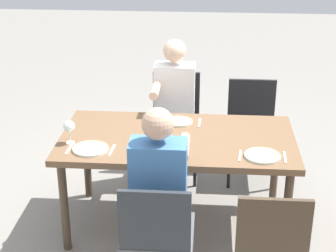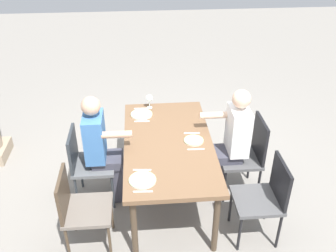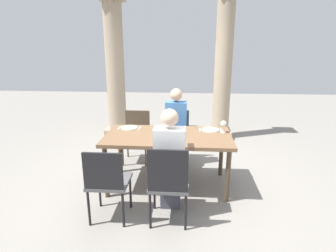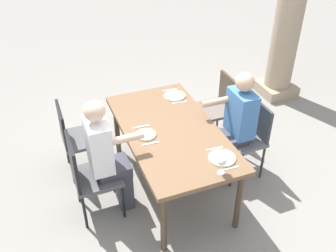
{
  "view_description": "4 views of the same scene",
  "coord_description": "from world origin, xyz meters",
  "px_view_note": "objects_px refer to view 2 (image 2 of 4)",
  "views": [
    {
      "loc": [
        -0.21,
        3.65,
        2.42
      ],
      "look_at": [
        0.08,
        -0.08,
        0.8
      ],
      "focal_mm": 58.98,
      "sensor_mm": 36.0,
      "label": 1
    },
    {
      "loc": [
        -3.22,
        0.27,
        2.94
      ],
      "look_at": [
        0.12,
        -0.01,
        0.87
      ],
      "focal_mm": 40.42,
      "sensor_mm": 36.0,
      "label": 2
    },
    {
      "loc": [
        0.27,
        -3.56,
        1.92
      ],
      "look_at": [
        0.0,
        -0.05,
        0.89
      ],
      "focal_mm": 29.6,
      "sensor_mm": 36.0,
      "label": 3
    },
    {
      "loc": [
        2.9,
        -1.17,
        2.98
      ],
      "look_at": [
        0.08,
        -0.06,
        0.86
      ],
      "focal_mm": 41.11,
      "sensor_mm": 36.0,
      "label": 4
    }
  ],
  "objects_px": {
    "chair_west_north": "(79,206)",
    "plate_2": "(142,114)",
    "chair_west_south": "(265,195)",
    "diner_woman_green": "(102,148)",
    "wine_glass_2": "(149,98)",
    "chair_mid_south": "(248,152)",
    "diner_man_white": "(231,141)",
    "plate_1": "(194,140)",
    "chair_mid_north": "(86,161)",
    "plate_0": "(142,180)",
    "dining_table": "(168,148)"
  },
  "relations": [
    {
      "from": "plate_1",
      "to": "plate_2",
      "type": "bearing_deg",
      "value": 41.77
    },
    {
      "from": "chair_west_south",
      "to": "plate_0",
      "type": "distance_m",
      "value": 1.18
    },
    {
      "from": "wine_glass_2",
      "to": "diner_woman_green",
      "type": "bearing_deg",
      "value": 142.54
    },
    {
      "from": "diner_man_white",
      "to": "plate_1",
      "type": "bearing_deg",
      "value": 100.46
    },
    {
      "from": "diner_woman_green",
      "to": "plate_2",
      "type": "xyz_separation_m",
      "value": [
        0.52,
        -0.43,
        0.08
      ]
    },
    {
      "from": "chair_mid_north",
      "to": "diner_man_white",
      "type": "relative_size",
      "value": 0.68
    },
    {
      "from": "chair_west_north",
      "to": "plate_2",
      "type": "height_order",
      "value": "chair_west_north"
    },
    {
      "from": "diner_man_white",
      "to": "plate_2",
      "type": "xyz_separation_m",
      "value": [
        0.51,
        0.94,
        0.08
      ]
    },
    {
      "from": "plate_2",
      "to": "wine_glass_2",
      "type": "bearing_deg",
      "value": -31.1
    },
    {
      "from": "chair_west_north",
      "to": "wine_glass_2",
      "type": "distance_m",
      "value": 1.58
    },
    {
      "from": "dining_table",
      "to": "chair_mid_north",
      "type": "bearing_deg",
      "value": 85.4
    },
    {
      "from": "chair_west_north",
      "to": "wine_glass_2",
      "type": "xyz_separation_m",
      "value": [
        1.36,
        -0.71,
        0.38
      ]
    },
    {
      "from": "chair_west_north",
      "to": "diner_man_white",
      "type": "distance_m",
      "value": 1.7
    },
    {
      "from": "chair_mid_north",
      "to": "plate_0",
      "type": "relative_size",
      "value": 3.51
    },
    {
      "from": "chair_west_north",
      "to": "plate_0",
      "type": "distance_m",
      "value": 0.65
    },
    {
      "from": "chair_west_north",
      "to": "chair_west_south",
      "type": "distance_m",
      "value": 1.75
    },
    {
      "from": "diner_man_white",
      "to": "plate_2",
      "type": "relative_size",
      "value": 5.09
    },
    {
      "from": "chair_mid_north",
      "to": "plate_0",
      "type": "bearing_deg",
      "value": -138.22
    },
    {
      "from": "chair_mid_south",
      "to": "diner_woman_green",
      "type": "relative_size",
      "value": 0.73
    },
    {
      "from": "chair_west_south",
      "to": "wine_glass_2",
      "type": "height_order",
      "value": "wine_glass_2"
    },
    {
      "from": "chair_west_north",
      "to": "diner_woman_green",
      "type": "xyz_separation_m",
      "value": [
        0.67,
        -0.18,
        0.18
      ]
    },
    {
      "from": "plate_0",
      "to": "plate_1",
      "type": "height_order",
      "value": "same"
    },
    {
      "from": "plate_0",
      "to": "plate_2",
      "type": "distance_m",
      "value": 1.18
    },
    {
      "from": "chair_west_north",
      "to": "plate_1",
      "type": "relative_size",
      "value": 4.13
    },
    {
      "from": "diner_man_white",
      "to": "wine_glass_2",
      "type": "distance_m",
      "value": 1.1
    },
    {
      "from": "wine_glass_2",
      "to": "chair_west_south",
      "type": "bearing_deg",
      "value": -142.62
    },
    {
      "from": "chair_west_south",
      "to": "diner_man_white",
      "type": "bearing_deg",
      "value": 16.23
    },
    {
      "from": "plate_0",
      "to": "wine_glass_2",
      "type": "relative_size",
      "value": 1.45
    },
    {
      "from": "chair_mid_north",
      "to": "diner_man_white",
      "type": "distance_m",
      "value": 1.56
    },
    {
      "from": "chair_west_south",
      "to": "plate_1",
      "type": "xyz_separation_m",
      "value": [
        0.6,
        0.61,
        0.26
      ]
    },
    {
      "from": "diner_woman_green",
      "to": "wine_glass_2",
      "type": "xyz_separation_m",
      "value": [
        0.69,
        -0.53,
        0.2
      ]
    },
    {
      "from": "chair_west_north",
      "to": "plate_2",
      "type": "relative_size",
      "value": 3.38
    },
    {
      "from": "diner_woman_green",
      "to": "wine_glass_2",
      "type": "distance_m",
      "value": 0.89
    },
    {
      "from": "chair_mid_north",
      "to": "diner_woman_green",
      "type": "height_order",
      "value": "diner_woman_green"
    },
    {
      "from": "chair_mid_north",
      "to": "plate_0",
      "type": "distance_m",
      "value": 0.92
    },
    {
      "from": "chair_west_south",
      "to": "chair_mid_north",
      "type": "distance_m",
      "value": 1.87
    },
    {
      "from": "chair_mid_north",
      "to": "chair_mid_south",
      "type": "xyz_separation_m",
      "value": [
        -0.0,
        -1.75,
        0.01
      ]
    },
    {
      "from": "chair_west_south",
      "to": "diner_woman_green",
      "type": "bearing_deg",
      "value": 66.78
    },
    {
      "from": "chair_mid_south",
      "to": "diner_man_white",
      "type": "height_order",
      "value": "diner_man_white"
    },
    {
      "from": "dining_table",
      "to": "wine_glass_2",
      "type": "distance_m",
      "value": 0.8
    },
    {
      "from": "diner_man_white",
      "to": "wine_glass_2",
      "type": "xyz_separation_m",
      "value": [
        0.68,
        0.84,
        0.19
      ]
    },
    {
      "from": "chair_west_north",
      "to": "chair_mid_north",
      "type": "xyz_separation_m",
      "value": [
        0.67,
        -0.0,
        0.01
      ]
    },
    {
      "from": "chair_mid_south",
      "to": "dining_table",
      "type": "bearing_deg",
      "value": 94.56
    },
    {
      "from": "plate_2",
      "to": "chair_west_south",
      "type": "bearing_deg",
      "value": -136.34
    },
    {
      "from": "dining_table",
      "to": "plate_0",
      "type": "xyz_separation_m",
      "value": [
        -0.59,
        0.28,
        0.08
      ]
    },
    {
      "from": "chair_west_south",
      "to": "wine_glass_2",
      "type": "xyz_separation_m",
      "value": [
        1.36,
        1.04,
        0.37
      ]
    },
    {
      "from": "dining_table",
      "to": "chair_west_north",
      "type": "height_order",
      "value": "chair_west_north"
    },
    {
      "from": "chair_mid_south",
      "to": "diner_man_white",
      "type": "relative_size",
      "value": 0.72
    },
    {
      "from": "diner_man_white",
      "to": "diner_woman_green",
      "type": "bearing_deg",
      "value": 90.26
    },
    {
      "from": "chair_mid_south",
      "to": "plate_0",
      "type": "relative_size",
      "value": 3.72
    }
  ]
}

